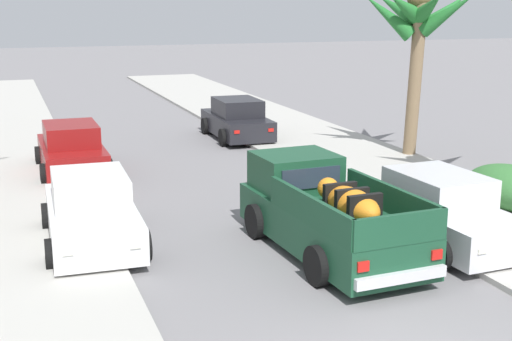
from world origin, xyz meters
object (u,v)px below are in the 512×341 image
object	(u,v)px
palm_tree_left_mid	(418,21)
hedge_bush	(512,188)
car_left_far	(439,211)
pickup_truck	(325,214)
car_left_mid	(237,120)
car_left_near	(91,212)
car_right_near	(72,150)

from	to	relation	value
palm_tree_left_mid	hedge_bush	distance (m)	7.39
car_left_far	palm_tree_left_mid	xyz separation A→B (m)	(4.19, 7.77, 3.76)
pickup_truck	car_left_mid	bearing A→B (deg)	79.92
car_left_mid	palm_tree_left_mid	bearing A→B (deg)	-49.16
palm_tree_left_mid	car_left_far	bearing A→B (deg)	-118.33
pickup_truck	hedge_bush	xyz separation A→B (m)	(5.73, 1.22, -0.26)
pickup_truck	car_left_mid	size ratio (longest dim) A/B	1.23
car_left_mid	palm_tree_left_mid	world-z (taller)	palm_tree_left_mid
car_left_mid	hedge_bush	world-z (taller)	car_left_mid
pickup_truck	hedge_bush	size ratio (longest dim) A/B	1.89
palm_tree_left_mid	hedge_bush	bearing A→B (deg)	-98.98
pickup_truck	car_left_near	distance (m)	4.96
car_left_near	car_left_mid	size ratio (longest dim) A/B	1.00
car_left_mid	pickup_truck	bearing A→B (deg)	-100.08
car_left_near	palm_tree_left_mid	xyz separation A→B (m)	(11.20, 5.33, 3.76)
palm_tree_left_mid	hedge_bush	xyz separation A→B (m)	(-0.98, -6.19, -3.92)
pickup_truck	car_right_near	xyz separation A→B (m)	(-4.25, 8.91, -0.10)
car_right_near	car_left_mid	bearing A→B (deg)	29.53
pickup_truck	hedge_bush	bearing A→B (deg)	12.07
car_left_near	pickup_truck	bearing A→B (deg)	-24.90
car_right_near	car_left_mid	size ratio (longest dim) A/B	0.99
car_left_near	car_left_far	bearing A→B (deg)	-19.16
pickup_truck	car_left_far	xyz separation A→B (m)	(2.52, -0.35, -0.10)
pickup_truck	hedge_bush	world-z (taller)	pickup_truck
car_left_far	car_left_near	bearing A→B (deg)	160.84
car_right_near	palm_tree_left_mid	distance (m)	11.68
car_left_near	car_left_mid	world-z (taller)	same
car_left_near	hedge_bush	bearing A→B (deg)	-4.83
hedge_bush	car_left_near	bearing A→B (deg)	175.17
car_left_far	pickup_truck	bearing A→B (deg)	172.08
hedge_bush	car_left_mid	bearing A→B (deg)	107.07
car_right_near	hedge_bush	xyz separation A→B (m)	(9.97, -7.69, -0.16)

